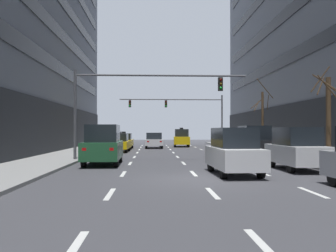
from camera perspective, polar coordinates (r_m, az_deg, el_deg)
ground_plane at (r=14.10m, az=4.98°, el=-8.44°), size 120.00×120.00×0.00m
lane_stripe_l1_s2 at (r=6.28m, az=-14.68°, el=-18.23°), size 0.16×2.00×0.01m
lane_stripe_l1_s3 at (r=11.09m, az=-9.15°, el=-10.53°), size 0.16×2.00×0.01m
lane_stripe_l1_s4 at (r=16.02m, az=-7.07°, el=-7.49°), size 0.16×2.00×0.01m
lane_stripe_l1_s5 at (r=20.98m, az=-5.99°, el=-5.88°), size 0.16×2.00×0.01m
lane_stripe_l1_s6 at (r=25.95m, az=-5.32°, el=-4.89°), size 0.16×2.00×0.01m
lane_stripe_l1_s7 at (r=30.94m, az=-4.87°, el=-4.21°), size 0.16×2.00×0.01m
lane_stripe_l1_s8 at (r=35.93m, az=-4.55°, el=-3.73°), size 0.16×2.00×0.01m
lane_stripe_l1_s9 at (r=40.92m, az=-4.30°, el=-3.36°), size 0.16×2.00×0.01m
lane_stripe_l1_s10 at (r=45.91m, az=-4.11°, el=-3.07°), size 0.16×2.00×0.01m
lane_stripe_l2_s2 at (r=6.42m, az=14.85°, el=-17.84°), size 0.16×2.00×0.01m
lane_stripe_l2_s3 at (r=11.17m, az=7.03°, el=-10.46°), size 0.16×2.00×0.01m
lane_stripe_l2_s4 at (r=16.07m, az=4.04°, el=-7.47°), size 0.16×2.00×0.01m
lane_stripe_l2_s5 at (r=21.02m, az=2.47°, el=-5.88°), size 0.16×2.00×0.01m
lane_stripe_l2_s6 at (r=25.99m, az=1.50°, el=-4.89°), size 0.16×2.00×0.01m
lane_stripe_l2_s7 at (r=30.97m, az=0.85°, el=-4.21°), size 0.16×2.00×0.01m
lane_stripe_l2_s8 at (r=35.95m, az=0.37°, el=-3.73°), size 0.16×2.00×0.01m
lane_stripe_l2_s9 at (r=40.94m, az=0.02°, el=-3.36°), size 0.16×2.00×0.01m
lane_stripe_l2_s10 at (r=45.93m, az=-0.26°, el=-3.07°), size 0.16×2.00×0.01m
lane_stripe_l3_s3 at (r=12.06m, az=21.83°, el=-9.69°), size 0.16×2.00×0.01m
lane_stripe_l3_s4 at (r=16.70m, az=14.68°, el=-7.19°), size 0.16×2.00×0.01m
lane_stripe_l3_s5 at (r=21.51m, az=10.71°, el=-5.75°), size 0.16×2.00×0.01m
lane_stripe_l3_s6 at (r=26.38m, az=8.21°, el=-4.82°), size 0.16×2.00×0.01m
lane_stripe_l3_s7 at (r=31.30m, az=6.50°, el=-4.17°), size 0.16×2.00×0.01m
lane_stripe_l3_s8 at (r=36.24m, az=5.25°, el=-3.70°), size 0.16×2.00×0.01m
lane_stripe_l3_s9 at (r=41.19m, az=4.31°, el=-3.34°), size 0.16×2.00×0.01m
lane_stripe_l3_s10 at (r=46.16m, az=3.57°, el=-3.06°), size 0.16×2.00×0.01m
taxi_driving_0 at (r=32.11m, az=-7.79°, el=-2.66°), size 1.90×4.35×1.79m
car_driving_1 at (r=20.33m, az=-10.19°, el=-2.94°), size 2.00×4.60×2.21m
taxi_driving_2 at (r=42.18m, az=2.14°, el=-1.90°), size 1.97×4.31×2.22m
car_driving_3 at (r=15.78m, az=10.33°, el=-3.95°), size 1.86×4.21×2.01m
car_driving_4 at (r=38.85m, az=-2.26°, el=-2.30°), size 1.96×4.47×1.66m
taxi_driving_5 at (r=37.34m, az=-7.00°, el=-2.40°), size 1.84×4.30×1.78m
car_parked_2 at (r=18.44m, az=19.59°, el=-3.39°), size 1.78×4.24×2.05m
car_parked_3 at (r=25.23m, az=13.43°, el=-2.50°), size 1.99×4.60×2.21m
traffic_signal_0 at (r=22.57m, az=-5.40°, el=5.03°), size 10.70×0.35×5.51m
traffic_signal_1 at (r=43.13m, az=2.55°, el=2.77°), size 12.32×0.35×6.00m
street_tree_0 at (r=21.28m, az=23.97°, el=1.40°), size 1.96×1.89×5.37m
street_tree_1 at (r=32.12m, az=14.67°, el=1.17°), size 1.63×1.68×6.18m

